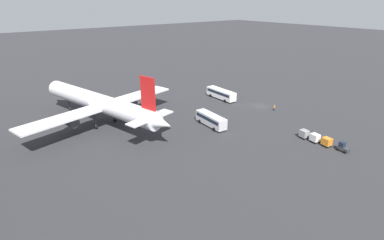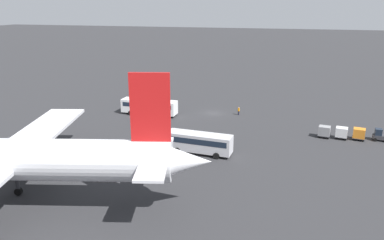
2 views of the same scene
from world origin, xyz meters
TOP-DOWN VIEW (x-y plane):
  - ground_plane at (0.00, 0.00)m, footprint 600.00×600.00m
  - shuttle_bus_near at (12.67, 4.72)m, footprint 11.91×3.49m
  - shuttle_bus_far at (-2.79, 22.69)m, footprint 10.44×3.63m
  - baggage_tug at (-31.20, 9.02)m, footprint 2.47×1.74m
  - worker_person at (-5.58, -0.07)m, footprint 0.38×0.38m
  - cargo_cart_orange at (-27.80, 9.68)m, footprint 2.24×1.98m
  - cargo_cart_white at (-24.97, 9.87)m, footprint 2.24×1.98m
  - cargo_cart_grey at (-22.13, 9.92)m, footprint 2.24×1.98m

SIDE VIEW (x-z plane):
  - ground_plane at x=0.00m, z-range 0.00..0.00m
  - worker_person at x=-5.58m, z-range 0.00..1.74m
  - baggage_tug at x=-31.20m, z-range -0.11..1.99m
  - cargo_cart_orange at x=-27.80m, z-range 0.16..2.22m
  - cargo_cart_white at x=-24.97m, z-range 0.16..2.22m
  - cargo_cart_grey at x=-22.13m, z-range 0.16..2.22m
  - shuttle_bus_near at x=12.67m, z-range 0.32..3.51m
  - shuttle_bus_far at x=-2.79m, z-range 0.32..3.54m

